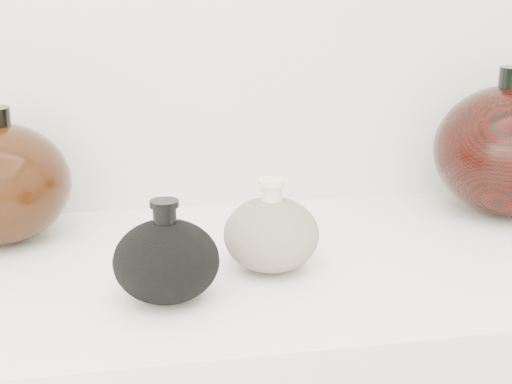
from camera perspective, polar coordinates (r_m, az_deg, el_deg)
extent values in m
cube|color=white|center=(0.94, -3.03, -6.47)|extent=(1.20, 0.50, 0.03)
ellipsoid|color=black|center=(0.82, -7.18, -5.50)|extent=(0.14, 0.14, 0.09)
cylinder|color=black|center=(0.80, -7.32, -1.89)|extent=(0.03, 0.03, 0.03)
cylinder|color=black|center=(0.80, -7.35, -0.92)|extent=(0.04, 0.04, 0.01)
ellipsoid|color=beige|center=(0.90, 1.23, -3.42)|extent=(0.14, 0.14, 0.09)
cylinder|color=beige|center=(0.88, 1.25, -0.11)|extent=(0.03, 0.03, 0.03)
cylinder|color=beige|center=(0.88, 1.25, 0.78)|extent=(0.04, 0.04, 0.01)
ellipsoid|color=black|center=(1.17, 19.81, 3.13)|extent=(0.26, 0.26, 0.20)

